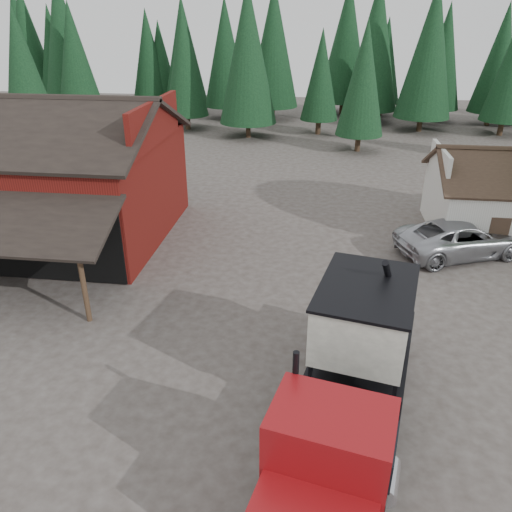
# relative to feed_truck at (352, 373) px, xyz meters

# --- Properties ---
(ground) EXTENTS (120.00, 120.00, 0.00)m
(ground) POSITION_rel_feed_truck_xyz_m (-4.01, 2.40, -2.09)
(ground) COLOR #403832
(ground) RESTS_ON ground
(red_barn) EXTENTS (12.80, 13.63, 7.18)m
(red_barn) POSITION_rel_feed_truck_xyz_m (-15.01, 12.30, 0.61)
(red_barn) COLOR maroon
(red_barn) RESTS_ON ground
(conifer_backdrop) EXTENTS (76.00, 16.00, 16.00)m
(conifer_backdrop) POSITION_rel_feed_truck_xyz_m (-4.01, 44.40, -2.09)
(conifer_backdrop) COLOR black
(conifer_backdrop) RESTS_ON ground
(near_pine_a) EXTENTS (4.40, 4.40, 11.40)m
(near_pine_a) POSITION_rel_feed_truck_xyz_m (-26.01, 30.40, 4.31)
(near_pine_a) COLOR #382619
(near_pine_a) RESTS_ON ground
(near_pine_b) EXTENTS (3.96, 3.96, 10.40)m
(near_pine_b) POSITION_rel_feed_truck_xyz_m (1.99, 32.40, 3.80)
(near_pine_b) COLOR #382619
(near_pine_b) RESTS_ON ground
(near_pine_d) EXTENTS (5.28, 5.28, 13.40)m
(near_pine_d) POSITION_rel_feed_truck_xyz_m (-8.01, 36.40, 5.31)
(near_pine_d) COLOR #382619
(near_pine_d) RESTS_ON ground
(feed_truck) EXTENTS (4.68, 10.21, 4.46)m
(feed_truck) POSITION_rel_feed_truck_xyz_m (0.00, 0.00, 0.00)
(feed_truck) COLOR black
(feed_truck) RESTS_ON ground
(silver_car) EXTENTS (6.93, 5.07, 1.75)m
(silver_car) POSITION_rel_feed_truck_xyz_m (5.85, 12.40, -1.21)
(silver_car) COLOR #AAABB2
(silver_car) RESTS_ON ground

